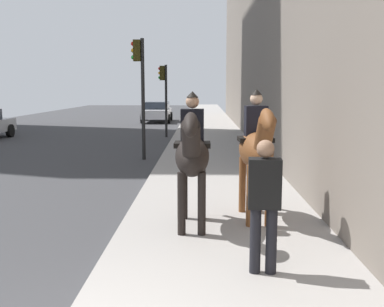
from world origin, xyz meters
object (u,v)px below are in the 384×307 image
Objects in this scene: car_near_lane at (157,111)px; traffic_light_near_curb at (140,80)px; mounted_horse_far at (257,148)px; pedestrian_greeting at (264,198)px; mounted_horse_near at (192,154)px; traffic_light_far_curb at (164,89)px.

car_near_lane is 17.41m from traffic_light_near_curb.
car_near_lane is 1.11× the size of traffic_light_near_curb.
traffic_light_near_curb reaches higher than mounted_horse_far.
pedestrian_greeting is at bearing -7.49° from mounted_horse_far.
mounted_horse_near is 25.40m from car_near_lane.
traffic_light_near_curb is at bearing 3.23° from car_near_lane.
mounted_horse_near is at bearing -69.72° from mounted_horse_far.
mounted_horse_far is at bearing 113.62° from mounted_horse_near.
pedestrian_greeting is at bearing 26.96° from mounted_horse_near.
traffic_light_near_curb is at bearing -161.09° from mounted_horse_far.
mounted_horse_far is (0.48, -1.11, 0.03)m from mounted_horse_near.
mounted_horse_far reaches higher than pedestrian_greeting.
traffic_light_far_curb reaches higher than mounted_horse_near.
car_near_lane is at bearing -172.88° from mounted_horse_near.
pedestrian_greeting is at bearing -163.79° from traffic_light_near_curb.
traffic_light_far_curb is (15.07, 1.71, 1.02)m from mounted_horse_near.
pedestrian_greeting is (-1.85, -0.94, -0.28)m from mounted_horse_near.
traffic_light_near_curb reaches higher than traffic_light_far_curb.
pedestrian_greeting reaches higher than car_near_lane.
mounted_horse_near is at bearing -166.46° from traffic_light_near_curb.
traffic_light_far_curb reaches higher than pedestrian_greeting.
traffic_light_near_curb is at bearing -166.27° from mounted_horse_near.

